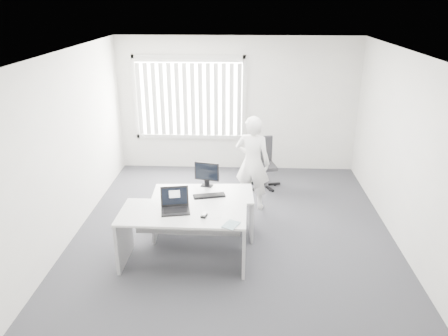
{
  "coord_description": "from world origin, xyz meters",
  "views": [
    {
      "loc": [
        0.13,
        -5.97,
        3.51
      ],
      "look_at": [
        -0.15,
        0.15,
        1.1
      ],
      "focal_mm": 35.0,
      "sensor_mm": 36.0,
      "label": 1
    }
  ],
  "objects_px": {
    "office_chair": "(263,171)",
    "laptop": "(175,202)",
    "monitor": "(207,174)",
    "person": "(252,163)",
    "desk_near": "(183,227)",
    "desk_far": "(203,205)"
  },
  "relations": [
    {
      "from": "office_chair",
      "to": "laptop",
      "type": "relative_size",
      "value": 2.55
    },
    {
      "from": "monitor",
      "to": "office_chair",
      "type": "bearing_deg",
      "value": 72.5
    },
    {
      "from": "person",
      "to": "monitor",
      "type": "xyz_separation_m",
      "value": [
        -0.73,
        -0.7,
        0.06
      ]
    },
    {
      "from": "office_chair",
      "to": "monitor",
      "type": "bearing_deg",
      "value": -133.87
    },
    {
      "from": "monitor",
      "to": "laptop",
      "type": "bearing_deg",
      "value": -94.32
    },
    {
      "from": "desk_near",
      "to": "monitor",
      "type": "xyz_separation_m",
      "value": [
        0.24,
        1.1,
        0.33
      ]
    },
    {
      "from": "laptop",
      "to": "office_chair",
      "type": "bearing_deg",
      "value": 53.53
    },
    {
      "from": "desk_near",
      "to": "desk_far",
      "type": "height_order",
      "value": "desk_near"
    },
    {
      "from": "desk_near",
      "to": "laptop",
      "type": "height_order",
      "value": "laptop"
    },
    {
      "from": "laptop",
      "to": "monitor",
      "type": "relative_size",
      "value": 0.97
    },
    {
      "from": "desk_far",
      "to": "laptop",
      "type": "relative_size",
      "value": 4.08
    },
    {
      "from": "person",
      "to": "laptop",
      "type": "distance_m",
      "value": 2.09
    },
    {
      "from": "laptop",
      "to": "monitor",
      "type": "bearing_deg",
      "value": 61.79
    },
    {
      "from": "desk_far",
      "to": "laptop",
      "type": "xyz_separation_m",
      "value": [
        -0.3,
        -0.81,
        0.43
      ]
    },
    {
      "from": "office_chair",
      "to": "monitor",
      "type": "xyz_separation_m",
      "value": [
        -0.97,
        -1.65,
        0.59
      ]
    },
    {
      "from": "person",
      "to": "monitor",
      "type": "distance_m",
      "value": 1.02
    },
    {
      "from": "person",
      "to": "desk_far",
      "type": "bearing_deg",
      "value": 66.42
    },
    {
      "from": "desk_near",
      "to": "person",
      "type": "xyz_separation_m",
      "value": [
        0.97,
        1.81,
        0.27
      ]
    },
    {
      "from": "office_chair",
      "to": "person",
      "type": "xyz_separation_m",
      "value": [
        -0.24,
        -0.94,
        0.53
      ]
    },
    {
      "from": "person",
      "to": "monitor",
      "type": "relative_size",
      "value": 4.21
    },
    {
      "from": "desk_near",
      "to": "office_chair",
      "type": "xyz_separation_m",
      "value": [
        1.21,
        2.75,
        -0.26
      ]
    },
    {
      "from": "desk_far",
      "to": "office_chair",
      "type": "xyz_separation_m",
      "value": [
        1.01,
        1.93,
        -0.2
      ]
    }
  ]
}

